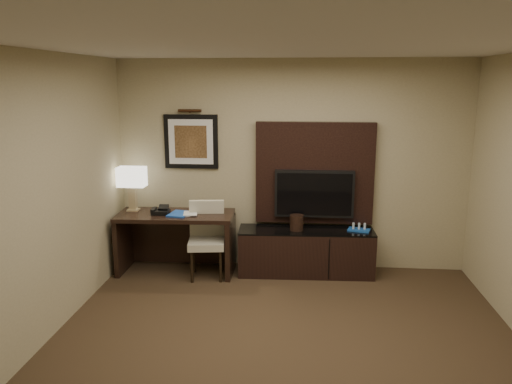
# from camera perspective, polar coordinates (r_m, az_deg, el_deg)

# --- Properties ---
(floor) EXTENTS (4.50, 5.00, 0.01)m
(floor) POSITION_cam_1_polar(r_m,az_deg,el_deg) (4.57, 3.04, -19.52)
(floor) COLOR #342517
(floor) RESTS_ON ground
(ceiling) EXTENTS (4.50, 5.00, 0.01)m
(ceiling) POSITION_cam_1_polar(r_m,az_deg,el_deg) (3.88, 3.53, 16.64)
(ceiling) COLOR silver
(ceiling) RESTS_ON wall_back
(wall_back) EXTENTS (4.50, 0.01, 2.70)m
(wall_back) POSITION_cam_1_polar(r_m,az_deg,el_deg) (6.46, 4.05, 3.02)
(wall_back) COLOR tan
(wall_back) RESTS_ON floor
(wall_left) EXTENTS (0.01, 5.00, 2.70)m
(wall_left) POSITION_cam_1_polar(r_m,az_deg,el_deg) (4.67, -25.56, -1.98)
(wall_left) COLOR tan
(wall_left) RESTS_ON floor
(desk) EXTENTS (1.48, 0.69, 0.78)m
(desk) POSITION_cam_1_polar(r_m,az_deg,el_deg) (6.50, -9.08, -5.78)
(desk) COLOR black
(desk) RESTS_ON floor
(credenza) EXTENTS (1.72, 0.53, 0.59)m
(credenza) POSITION_cam_1_polar(r_m,az_deg,el_deg) (6.44, 5.71, -6.79)
(credenza) COLOR black
(credenza) RESTS_ON floor
(tv_wall_panel) EXTENTS (1.50, 0.12, 1.30)m
(tv_wall_panel) POSITION_cam_1_polar(r_m,az_deg,el_deg) (6.42, 6.70, 2.17)
(tv_wall_panel) COLOR black
(tv_wall_panel) RESTS_ON wall_back
(tv) EXTENTS (1.00, 0.08, 0.60)m
(tv) POSITION_cam_1_polar(r_m,az_deg,el_deg) (6.37, 6.67, -0.20)
(tv) COLOR black
(tv) RESTS_ON tv_wall_panel
(artwork) EXTENTS (0.70, 0.04, 0.70)m
(artwork) POSITION_cam_1_polar(r_m,az_deg,el_deg) (6.55, -7.42, 5.73)
(artwork) COLOR black
(artwork) RESTS_ON wall_back
(picture_light) EXTENTS (0.04, 0.04, 0.30)m
(picture_light) POSITION_cam_1_polar(r_m,az_deg,el_deg) (6.48, -7.59, 9.20)
(picture_light) COLOR #422615
(picture_light) RESTS_ON wall_back
(desk_chair) EXTENTS (0.50, 0.56, 0.91)m
(desk_chair) POSITION_cam_1_polar(r_m,az_deg,el_deg) (6.27, -5.68, -5.74)
(desk_chair) COLOR beige
(desk_chair) RESTS_ON floor
(table_lamp) EXTENTS (0.38, 0.30, 0.55)m
(table_lamp) POSITION_cam_1_polar(r_m,az_deg,el_deg) (6.58, -13.94, 0.25)
(table_lamp) COLOR tan
(table_lamp) RESTS_ON desk
(desk_phone) EXTENTS (0.21, 0.19, 0.10)m
(desk_phone) POSITION_cam_1_polar(r_m,az_deg,el_deg) (6.39, -10.84, -2.03)
(desk_phone) COLOR black
(desk_phone) RESTS_ON desk
(blue_folder) EXTENTS (0.28, 0.34, 0.02)m
(blue_folder) POSITION_cam_1_polar(r_m,az_deg,el_deg) (6.33, -8.76, -2.49)
(blue_folder) COLOR #1A49AA
(blue_folder) RESTS_ON desk
(book) EXTENTS (0.17, 0.05, 0.23)m
(book) POSITION_cam_1_polar(r_m,az_deg,el_deg) (6.28, -8.32, -1.57)
(book) COLOR tan
(book) RESTS_ON desk
(ice_bucket) EXTENTS (0.20, 0.20, 0.19)m
(ice_bucket) POSITION_cam_1_polar(r_m,az_deg,el_deg) (6.29, 4.67, -3.50)
(ice_bucket) COLOR black
(ice_bucket) RESTS_ON credenza
(minibar_tray) EXTENTS (0.30, 0.23, 0.10)m
(minibar_tray) POSITION_cam_1_polar(r_m,az_deg,el_deg) (6.39, 11.70, -3.94)
(minibar_tray) COLOR #184D9E
(minibar_tray) RESTS_ON credenza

